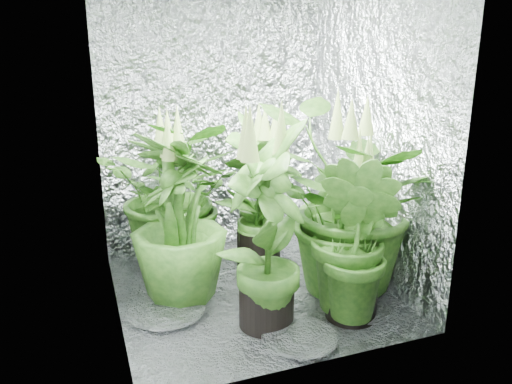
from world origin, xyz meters
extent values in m
plane|color=silver|center=(0.00, 0.00, 0.00)|extent=(1.60, 1.60, 0.00)
cube|color=silver|center=(0.00, 0.80, 1.00)|extent=(1.60, 0.02, 2.00)
cube|color=silver|center=(0.00, -0.80, 1.00)|extent=(1.60, 0.02, 2.00)
cube|color=silver|center=(-0.80, 0.00, 1.00)|extent=(0.02, 1.60, 2.00)
cube|color=silver|center=(0.80, 0.00, 1.00)|extent=(0.02, 1.60, 2.00)
cylinder|color=black|center=(-0.35, 0.56, 0.12)|extent=(0.27, 0.27, 0.24)
cylinder|color=#4D361A|center=(-0.35, 0.56, 0.23)|extent=(0.25, 0.25, 0.03)
imported|color=#173D0F|center=(-0.35, 0.56, 0.53)|extent=(1.15, 1.15, 1.00)
cone|color=#839C4A|center=(-0.35, 0.56, 0.97)|extent=(0.09, 0.09, 0.24)
cylinder|color=black|center=(0.17, 0.33, 0.13)|extent=(0.30, 0.30, 0.27)
cylinder|color=#4D361A|center=(0.17, 0.33, 0.25)|extent=(0.27, 0.27, 0.03)
imported|color=#173D0F|center=(0.17, 0.33, 0.54)|extent=(0.74, 0.74, 1.02)
cone|color=#839C4A|center=(0.17, 0.33, 0.99)|extent=(0.10, 0.10, 0.27)
cylinder|color=black|center=(0.27, 0.56, 0.11)|extent=(0.25, 0.25, 0.22)
cylinder|color=#4D361A|center=(0.27, 0.56, 0.21)|extent=(0.23, 0.23, 0.03)
imported|color=#173D0F|center=(0.27, 0.56, 0.41)|extent=(0.46, 0.46, 0.76)
cone|color=#839C4A|center=(0.27, 0.56, 0.73)|extent=(0.08, 0.08, 0.22)
cylinder|color=black|center=(-0.43, 0.04, 0.12)|extent=(0.28, 0.28, 0.25)
cylinder|color=#4D361A|center=(-0.43, 0.04, 0.23)|extent=(0.26, 0.26, 0.03)
imported|color=#173D0F|center=(-0.43, 0.04, 0.53)|extent=(0.78, 0.78, 0.99)
cone|color=#839C4A|center=(-0.43, 0.04, 0.96)|extent=(0.09, 0.09, 0.25)
cylinder|color=black|center=(0.53, -0.23, 0.13)|extent=(0.30, 0.30, 0.26)
cylinder|color=#4D361A|center=(0.53, -0.23, 0.25)|extent=(0.27, 0.27, 0.03)
imported|color=#173D0F|center=(0.53, -0.23, 0.59)|extent=(1.18, 1.18, 1.12)
cone|color=#839C4A|center=(0.53, -0.23, 1.09)|extent=(0.10, 0.10, 0.26)
cylinder|color=black|center=(-0.06, -0.40, 0.13)|extent=(0.30, 0.30, 0.26)
cylinder|color=#4D361A|center=(-0.06, -0.40, 0.25)|extent=(0.27, 0.27, 0.03)
imported|color=#173D0F|center=(-0.06, -0.40, 0.58)|extent=(0.70, 0.70, 1.09)
cone|color=#839C4A|center=(-0.06, -0.40, 1.06)|extent=(0.10, 0.10, 0.26)
cylinder|color=black|center=(0.42, -0.48, 0.12)|extent=(0.28, 0.28, 0.25)
cylinder|color=#4D361A|center=(0.42, -0.48, 0.23)|extent=(0.26, 0.26, 0.03)
imported|color=#173D0F|center=(0.42, -0.48, 0.49)|extent=(0.64, 0.64, 0.92)
cone|color=#839C4A|center=(0.42, -0.48, 0.89)|extent=(0.09, 0.09, 0.25)
cylinder|color=black|center=(0.64, 0.29, 0.04)|extent=(0.13, 0.13, 0.08)
cylinder|color=black|center=(0.64, 0.29, 0.19)|extent=(0.10, 0.10, 0.10)
cylinder|color=#4C4C51|center=(0.58, 0.29, 0.19)|extent=(0.04, 0.29, 0.29)
torus|color=#4C4C51|center=(0.58, 0.29, 0.19)|extent=(0.04, 0.30, 0.30)
cube|color=white|center=(0.48, -0.51, 0.30)|extent=(0.06, 0.04, 0.09)
camera|label=1|loc=(-0.94, -2.64, 1.45)|focal=35.00mm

